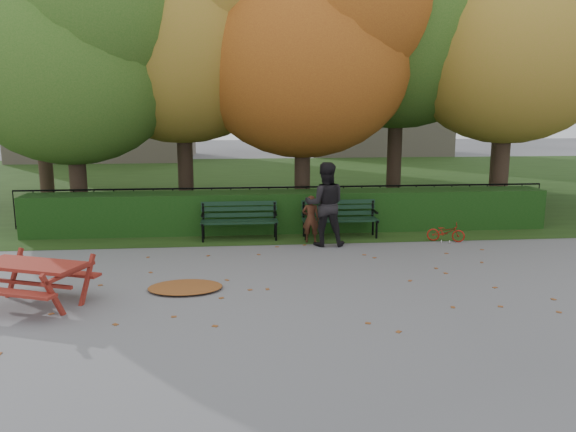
{
  "coord_description": "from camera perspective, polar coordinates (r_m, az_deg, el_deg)",
  "views": [
    {
      "loc": [
        -1.39,
        -9.35,
        3.08
      ],
      "look_at": [
        -0.37,
        1.31,
        1.0
      ],
      "focal_mm": 35.0,
      "sensor_mm": 36.0,
      "label": 1
    }
  ],
  "objects": [
    {
      "name": "tree_f",
      "position": [
        19.62,
        -23.61,
        17.76
      ],
      "size": [
        6.93,
        6.6,
        9.19
      ],
      "color": "#31231A",
      "rests_on": "ground"
    },
    {
      "name": "bench_right",
      "position": [
        13.53,
        5.24,
        0.04
      ],
      "size": [
        1.8,
        0.57,
        0.88
      ],
      "color": "black",
      "rests_on": "ground"
    },
    {
      "name": "leaf_pile",
      "position": [
        9.86,
        -10.39,
        -7.12
      ],
      "size": [
        1.51,
        1.28,
        0.09
      ],
      "primitive_type": "ellipsoid",
      "rotation": [
        0.0,
        0.0,
        0.36
      ],
      "color": "brown",
      "rests_on": "ground"
    },
    {
      "name": "iron_fence",
      "position": [
        14.93,
        -0.04,
        1.18
      ],
      "size": [
        14.0,
        0.04,
        1.02
      ],
      "color": "black",
      "rests_on": "ground"
    },
    {
      "name": "picnic_table",
      "position": [
        9.67,
        -24.59,
        -5.25
      ],
      "size": [
        1.99,
        1.81,
        0.79
      ],
      "rotation": [
        0.0,
        0.0,
        -0.38
      ],
      "color": "maroon",
      "rests_on": "ground"
    },
    {
      "name": "tree_c",
      "position": [
        15.57,
        2.92,
        17.41
      ],
      "size": [
        6.3,
        6.0,
        8.0
      ],
      "color": "#31231A",
      "rests_on": "ground"
    },
    {
      "name": "tree_d",
      "position": [
        17.63,
        12.8,
        20.2
      ],
      "size": [
        7.14,
        6.8,
        9.58
      ],
      "color": "#31231A",
      "rests_on": "ground"
    },
    {
      "name": "leaf_scatter",
      "position": [
        10.22,
        2.63,
        -6.52
      ],
      "size": [
        9.0,
        5.7,
        0.01
      ],
      "primitive_type": null,
      "color": "brown",
      "rests_on": "ground"
    },
    {
      "name": "adult",
      "position": [
        12.59,
        3.79,
        1.21
      ],
      "size": [
        0.98,
        0.8,
        1.89
      ],
      "primitive_type": "imported",
      "rotation": [
        0.0,
        0.0,
        3.05
      ],
      "color": "black",
      "rests_on": "ground"
    },
    {
      "name": "child",
      "position": [
        12.91,
        2.33,
        -0.31
      ],
      "size": [
        0.45,
        0.35,
        1.1
      ],
      "primitive_type": "imported",
      "rotation": [
        0.0,
        0.0,
        2.92
      ],
      "color": "#462416",
      "rests_on": "ground"
    },
    {
      "name": "bench_left",
      "position": [
        13.3,
        -4.98,
        -0.15
      ],
      "size": [
        1.8,
        0.57,
        0.88
      ],
      "color": "black",
      "rests_on": "ground"
    },
    {
      "name": "building_left",
      "position": [
        36.43,
        -18.35,
        17.42
      ],
      "size": [
        10.0,
        7.0,
        15.0
      ],
      "primitive_type": "cube",
      "color": "#A1917F",
      "rests_on": "ground"
    },
    {
      "name": "building_right",
      "position": [
        38.62,
        8.94,
        15.2
      ],
      "size": [
        9.0,
        6.0,
        12.0
      ],
      "primitive_type": "cube",
      "color": "#A1917F",
      "rests_on": "ground"
    },
    {
      "name": "tree_e",
      "position": [
        17.18,
        23.05,
        16.85
      ],
      "size": [
        6.09,
        5.8,
        8.16
      ],
      "color": "#31231A",
      "rests_on": "ground"
    },
    {
      "name": "tree_a",
      "position": [
        15.47,
        -20.45,
        15.67
      ],
      "size": [
        5.88,
        5.6,
        7.48
      ],
      "color": "#31231A",
      "rests_on": "ground"
    },
    {
      "name": "grass_strip",
      "position": [
        23.59,
        -2.04,
        3.49
      ],
      "size": [
        90.0,
        90.0,
        0.0
      ],
      "primitive_type": "plane",
      "color": "#1C3310",
      "rests_on": "ground"
    },
    {
      "name": "bicycle",
      "position": [
        13.56,
        15.74,
        -1.58
      ],
      "size": [
        0.91,
        0.58,
        0.45
      ],
      "primitive_type": "imported",
      "rotation": [
        0.0,
        0.0,
        1.21
      ],
      "color": "maroon",
      "rests_on": "ground"
    },
    {
      "name": "tree_g",
      "position": [
        21.56,
        22.32,
        16.3
      ],
      "size": [
        6.3,
        6.0,
        8.55
      ],
      "color": "#31231A",
      "rests_on": "ground"
    },
    {
      "name": "tree_b",
      "position": [
        16.29,
        -9.65,
        19.04
      ],
      "size": [
        6.72,
        6.4,
        8.79
      ],
      "color": "#31231A",
      "rests_on": "ground"
    },
    {
      "name": "ground",
      "position": [
        9.94,
        2.87,
        -7.07
      ],
      "size": [
        90.0,
        90.0,
        0.0
      ],
      "primitive_type": "plane",
      "color": "slate",
      "rests_on": "ground"
    },
    {
      "name": "hedge",
      "position": [
        14.15,
        0.26,
        0.49
      ],
      "size": [
        13.0,
        0.9,
        1.0
      ],
      "primitive_type": "cube",
      "color": "black",
      "rests_on": "ground"
    }
  ]
}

